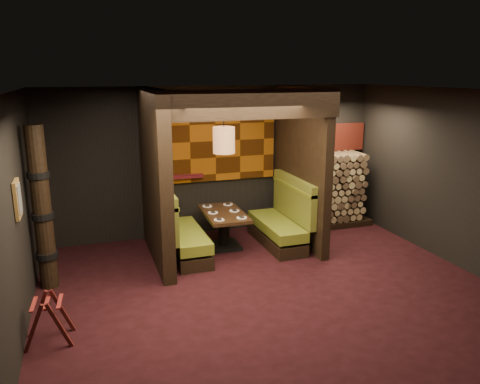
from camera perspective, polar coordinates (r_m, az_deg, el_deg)
name	(u,v)px	position (r m, az deg, el deg)	size (l,w,h in m)	color
floor	(268,289)	(7.06, 3.46, -11.69)	(6.50, 5.50, 0.02)	black
ceiling	(271,90)	(6.34, 3.86, 12.29)	(6.50, 5.50, 0.02)	black
wall_back	(216,161)	(9.11, -2.96, 3.84)	(6.50, 0.02, 2.85)	black
wall_front	(392,272)	(4.27, 18.00, -9.29)	(6.50, 0.02, 2.85)	black
wall_left	(15,217)	(6.15, -25.78, -2.80)	(0.02, 5.50, 2.85)	black
wall_right	(456,178)	(8.33, 24.89, 1.52)	(0.02, 5.50, 2.85)	black
partition_left	(155,177)	(7.77, -10.32, 1.78)	(0.20, 2.20, 2.85)	black
partition_right	(301,167)	(8.59, 7.39, 3.10)	(0.15, 2.10, 2.85)	black
header_beam	(251,104)	(7.00, 1.41, 10.62)	(2.85, 0.18, 0.44)	black
tapa_back_panel	(215,141)	(8.99, -3.06, 6.25)	(2.40, 0.06, 1.55)	#8D480B
tapa_side_panel	(159,150)	(7.87, -9.79, 5.13)	(0.04, 1.85, 1.45)	#8D480B
lacquer_shelf	(187,176)	(8.91, -6.46, 1.92)	(0.60, 0.12, 0.07)	#55141B
booth_bench_left	(180,234)	(8.11, -7.28, -5.10)	(0.68, 1.60, 1.14)	black
booth_bench_right	(282,223)	(8.65, 5.12, -3.77)	(0.68, 1.60, 1.14)	black
dining_table	(224,224)	(8.42, -1.98, -3.97)	(0.72, 1.28, 0.67)	black
place_settings	(224,211)	(8.35, -2.00, -2.39)	(0.60, 1.06, 0.03)	white
pendant_lamp	(224,140)	(8.03, -1.97, 6.35)	(0.38, 0.38, 1.11)	#A66A3F
framed_picture	(18,199)	(6.19, -25.47, -0.78)	(0.05, 0.36, 0.46)	olive
luggage_rack	(48,318)	(6.10, -22.32, -13.99)	(0.59, 0.43, 0.61)	#40120F
totem_column	(42,210)	(7.24, -22.97, -2.02)	(0.31, 0.31, 2.40)	black
firewood_stack	(329,190)	(9.75, 10.80, 0.25)	(1.73, 0.70, 1.50)	black
mosaic_header	(323,138)	(9.84, 10.14, 6.52)	(1.83, 0.10, 0.56)	maroon
bay_front_post	(299,164)	(8.86, 7.18, 3.45)	(0.08, 0.08, 2.85)	black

